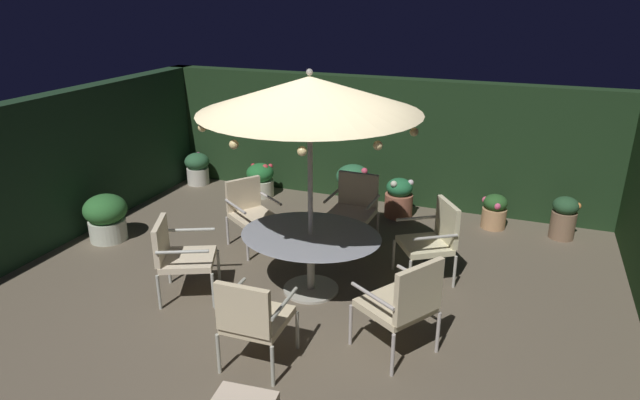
{
  "coord_description": "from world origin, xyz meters",
  "views": [
    {
      "loc": [
        2.21,
        -4.93,
        3.3
      ],
      "look_at": [
        0.08,
        0.61,
        1.03
      ],
      "focal_mm": 30.87,
      "sensor_mm": 36.0,
      "label": 1
    }
  ],
  "objects_px": {
    "patio_chair_northeast": "(253,317)",
    "patio_chair_southwest": "(250,209)",
    "patio_chair_southeast": "(433,236)",
    "patio_chair_south": "(354,205)",
    "patio_chair_east": "(404,301)",
    "potted_plant_right_far": "(106,216)",
    "patio_chair_north": "(179,253)",
    "potted_plant_left_near": "(399,197)",
    "patio_umbrella": "(310,95)",
    "potted_plant_front_corner": "(197,168)",
    "potted_plant_left_far": "(564,217)",
    "potted_plant_back_center": "(353,184)",
    "potted_plant_right_near": "(260,179)",
    "potted_plant_back_left": "(494,211)",
    "patio_dining_table": "(311,245)"
  },
  "relations": [
    {
      "from": "patio_chair_northeast",
      "to": "patio_chair_south",
      "type": "height_order",
      "value": "patio_chair_northeast"
    },
    {
      "from": "patio_chair_northeast",
      "to": "patio_chair_southeast",
      "type": "bearing_deg",
      "value": 62.16
    },
    {
      "from": "patio_chair_north",
      "to": "patio_chair_northeast",
      "type": "height_order",
      "value": "patio_chair_northeast"
    },
    {
      "from": "patio_umbrella",
      "to": "potted_plant_right_far",
      "type": "relative_size",
      "value": 3.85
    },
    {
      "from": "patio_chair_east",
      "to": "potted_plant_right_near",
      "type": "xyz_separation_m",
      "value": [
        -3.26,
        3.46,
        -0.3
      ]
    },
    {
      "from": "potted_plant_right_far",
      "to": "potted_plant_left_far",
      "type": "distance_m",
      "value": 6.42
    },
    {
      "from": "patio_chair_north",
      "to": "potted_plant_left_far",
      "type": "xyz_separation_m",
      "value": [
        4.13,
        3.27,
        -0.21
      ]
    },
    {
      "from": "patio_chair_north",
      "to": "patio_chair_southeast",
      "type": "bearing_deg",
      "value": 28.99
    },
    {
      "from": "patio_chair_east",
      "to": "patio_chair_southwest",
      "type": "xyz_separation_m",
      "value": [
        -2.49,
        1.65,
        -0.06
      ]
    },
    {
      "from": "patio_chair_south",
      "to": "patio_umbrella",
      "type": "bearing_deg",
      "value": -91.74
    },
    {
      "from": "patio_chair_northeast",
      "to": "potted_plant_back_center",
      "type": "relative_size",
      "value": 1.32
    },
    {
      "from": "patio_chair_southeast",
      "to": "potted_plant_right_near",
      "type": "xyz_separation_m",
      "value": [
        -3.25,
        1.84,
        -0.26
      ]
    },
    {
      "from": "potted_plant_front_corner",
      "to": "potted_plant_left_far",
      "type": "distance_m",
      "value": 6.11
    },
    {
      "from": "patio_dining_table",
      "to": "patio_chair_southeast",
      "type": "bearing_deg",
      "value": 32.95
    },
    {
      "from": "patio_dining_table",
      "to": "potted_plant_left_far",
      "type": "bearing_deg",
      "value": 43.57
    },
    {
      "from": "potted_plant_right_near",
      "to": "patio_chair_north",
      "type": "bearing_deg",
      "value": -78.91
    },
    {
      "from": "patio_chair_south",
      "to": "potted_plant_right_far",
      "type": "bearing_deg",
      "value": -159.57
    },
    {
      "from": "patio_chair_north",
      "to": "patio_chair_northeast",
      "type": "bearing_deg",
      "value": -31.9
    },
    {
      "from": "patio_chair_northeast",
      "to": "potted_plant_right_far",
      "type": "distance_m",
      "value": 3.69
    },
    {
      "from": "patio_chair_south",
      "to": "potted_plant_left_near",
      "type": "distance_m",
      "value": 1.21
    },
    {
      "from": "potted_plant_right_near",
      "to": "patio_chair_southeast",
      "type": "bearing_deg",
      "value": -29.52
    },
    {
      "from": "patio_chair_northeast",
      "to": "potted_plant_front_corner",
      "type": "height_order",
      "value": "patio_chair_northeast"
    },
    {
      "from": "patio_chair_northeast",
      "to": "potted_plant_front_corner",
      "type": "bearing_deg",
      "value": 128.15
    },
    {
      "from": "patio_chair_southwest",
      "to": "potted_plant_right_far",
      "type": "relative_size",
      "value": 1.38
    },
    {
      "from": "patio_chair_northeast",
      "to": "patio_chair_southwest",
      "type": "height_order",
      "value": "patio_chair_northeast"
    },
    {
      "from": "patio_dining_table",
      "to": "patio_umbrella",
      "type": "relative_size",
      "value": 0.63
    },
    {
      "from": "patio_chair_east",
      "to": "potted_plant_right_far",
      "type": "relative_size",
      "value": 1.55
    },
    {
      "from": "patio_umbrella",
      "to": "patio_chair_south",
      "type": "height_order",
      "value": "patio_umbrella"
    },
    {
      "from": "patio_chair_southwest",
      "to": "potted_plant_left_near",
      "type": "xyz_separation_m",
      "value": [
        1.64,
        1.77,
        -0.23
      ]
    },
    {
      "from": "patio_chair_southeast",
      "to": "patio_chair_south",
      "type": "distance_m",
      "value": 1.39
    },
    {
      "from": "patio_chair_southeast",
      "to": "patio_chair_southwest",
      "type": "xyz_separation_m",
      "value": [
        -2.48,
        0.03,
        -0.02
      ]
    },
    {
      "from": "patio_chair_southeast",
      "to": "potted_plant_right_far",
      "type": "xyz_separation_m",
      "value": [
        -4.45,
        -0.53,
        -0.2
      ]
    },
    {
      "from": "patio_chair_northeast",
      "to": "potted_plant_back_center",
      "type": "xyz_separation_m",
      "value": [
        -0.39,
        4.17,
        -0.15
      ]
    },
    {
      "from": "patio_chair_southeast",
      "to": "patio_chair_north",
      "type": "bearing_deg",
      "value": -151.01
    },
    {
      "from": "patio_chair_southwest",
      "to": "patio_umbrella",
      "type": "bearing_deg",
      "value": -34.68
    },
    {
      "from": "patio_chair_south",
      "to": "patio_chair_north",
      "type": "bearing_deg",
      "value": -123.35
    },
    {
      "from": "patio_chair_north",
      "to": "patio_chair_southwest",
      "type": "xyz_separation_m",
      "value": [
        0.13,
        1.48,
        -0.01
      ]
    },
    {
      "from": "potted_plant_right_near",
      "to": "patio_umbrella",
      "type": "bearing_deg",
      "value": -53.07
    },
    {
      "from": "patio_chair_north",
      "to": "potted_plant_left_near",
      "type": "height_order",
      "value": "patio_chair_north"
    },
    {
      "from": "patio_umbrella",
      "to": "patio_chair_southwest",
      "type": "relative_size",
      "value": 2.8
    },
    {
      "from": "patio_dining_table",
      "to": "patio_chair_southwest",
      "type": "xyz_separation_m",
      "value": [
        -1.22,
        0.85,
        -0.06
      ]
    },
    {
      "from": "patio_chair_north",
      "to": "patio_chair_southwest",
      "type": "height_order",
      "value": "patio_chair_north"
    },
    {
      "from": "potted_plant_right_far",
      "to": "potted_plant_back_left",
      "type": "height_order",
      "value": "potted_plant_right_far"
    },
    {
      "from": "patio_chair_east",
      "to": "patio_chair_southwest",
      "type": "height_order",
      "value": "patio_chair_east"
    },
    {
      "from": "patio_chair_northeast",
      "to": "potted_plant_back_left",
      "type": "distance_m",
      "value": 4.55
    },
    {
      "from": "potted_plant_front_corner",
      "to": "potted_plant_left_far",
      "type": "bearing_deg",
      "value": -1.44
    },
    {
      "from": "potted_plant_front_corner",
      "to": "potted_plant_left_far",
      "type": "height_order",
      "value": "potted_plant_left_far"
    },
    {
      "from": "patio_chair_southwest",
      "to": "potted_plant_left_far",
      "type": "bearing_deg",
      "value": 24.17
    },
    {
      "from": "patio_chair_south",
      "to": "potted_plant_front_corner",
      "type": "distance_m",
      "value": 3.63
    },
    {
      "from": "patio_umbrella",
      "to": "potted_plant_front_corner",
      "type": "height_order",
      "value": "patio_umbrella"
    }
  ]
}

